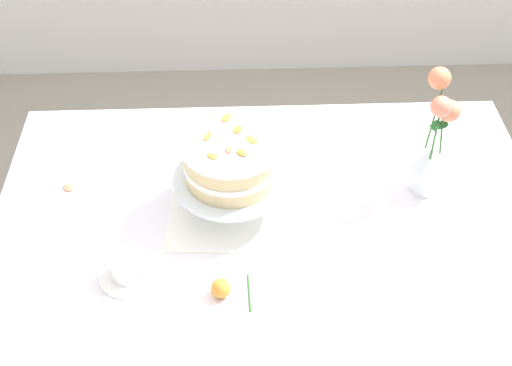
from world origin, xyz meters
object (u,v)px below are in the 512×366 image
teacup (127,269)px  fallen_rose (222,288)px  cake_stand (232,183)px  flower_vase (433,145)px  layer_cake (231,160)px  dining_table (272,253)px

teacup → fallen_rose: bearing=-15.9°
cake_stand → flower_vase: size_ratio=0.82×
layer_cake → flower_vase: size_ratio=0.66×
flower_vase → fallen_rose: 0.64m
layer_cake → flower_vase: bearing=5.7°
flower_vase → fallen_rose: size_ratio=3.34×
dining_table → flower_vase: bearing=18.1°
flower_vase → fallen_rose: bearing=-147.8°
fallen_rose → flower_vase: bearing=32.2°
flower_vase → layer_cake: bearing=-174.3°
dining_table → teacup: bearing=-157.5°
dining_table → cake_stand: cake_stand is taller
cake_stand → teacup: 0.33m
dining_table → layer_cake: layer_cake is taller
layer_cake → fallen_rose: size_ratio=2.20×
flower_vase → fallen_rose: (-0.53, -0.34, -0.12)m
dining_table → teacup: size_ratio=10.36×
cake_stand → fallen_rose: cake_stand is taller
cake_stand → layer_cake: (-0.00, 0.00, 0.07)m
cake_stand → flower_vase: flower_vase is taller
layer_cake → fallen_rose: layer_cake is taller
layer_cake → teacup: layer_cake is taller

